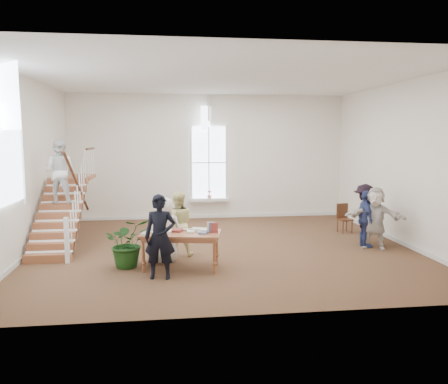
{
  "coord_description": "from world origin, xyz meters",
  "views": [
    {
      "loc": [
        -1.41,
        -11.42,
        2.98
      ],
      "look_at": [
        0.06,
        0.4,
        1.47
      ],
      "focal_mm": 35.0,
      "sensor_mm": 36.0,
      "label": 1
    }
  ],
  "objects": [
    {
      "name": "elderly_woman",
      "position": [
        -1.54,
        -1.1,
        0.78
      ],
      "size": [
        0.77,
        0.5,
        1.56
      ],
      "primitive_type": "imported",
      "rotation": [
        0.0,
        0.0,
        3.13
      ],
      "color": "silver",
      "rests_on": "ground"
    },
    {
      "name": "room_shell",
      "position": [
        -0.0,
        4.39,
        0.4
      ],
      "size": [
        10.49,
        10.0,
        10.0
      ],
      "color": "white",
      "rests_on": "ground"
    },
    {
      "name": "person_yellow",
      "position": [
        -1.24,
        -0.6,
        0.82
      ],
      "size": [
        0.8,
        0.63,
        1.64
      ],
      "primitive_type": "imported",
      "rotation": [
        0.0,
        0.0,
        3.16
      ],
      "color": "#F6EB9A",
      "rests_on": "ground"
    },
    {
      "name": "woman_cluster_c",
      "position": [
        4.0,
        -0.56,
        0.84
      ],
      "size": [
        1.6,
        1.18,
        1.67
      ],
      "primitive_type": "imported",
      "rotation": [
        0.0,
        0.0,
        5.78
      ],
      "color": "silver",
      "rests_on": "ground"
    },
    {
      "name": "woman_cluster_a",
      "position": [
        3.82,
        -0.36,
        0.77
      ],
      "size": [
        0.47,
        0.94,
        1.55
      ],
      "primitive_type": "imported",
      "rotation": [
        0.0,
        0.0,
        1.47
      ],
      "color": "navy",
      "rests_on": "ground"
    },
    {
      "name": "ground",
      "position": [
        0.0,
        0.0,
        0.0
      ],
      "size": [
        10.0,
        10.0,
        0.0
      ],
      "primitive_type": "plane",
      "color": "#49311C",
      "rests_on": "ground"
    },
    {
      "name": "library_table",
      "position": [
        -1.19,
        -1.69,
        0.75
      ],
      "size": [
        1.9,
        1.18,
        0.9
      ],
      "rotation": [
        0.0,
        0.0,
        -0.18
      ],
      "color": "brown",
      "rests_on": "ground"
    },
    {
      "name": "woman_cluster_b",
      "position": [
        4.0,
        0.09,
        0.84
      ],
      "size": [
        1.07,
        1.25,
        1.67
      ],
      "primitive_type": "imported",
      "rotation": [
        0.0,
        0.0,
        4.21
      ],
      "color": "black",
      "rests_on": "ground"
    },
    {
      "name": "staircase",
      "position": [
        -4.34,
        0.75,
        1.62
      ],
      "size": [
        1.1,
        4.1,
        2.92
      ],
      "color": "brown",
      "rests_on": "ground"
    },
    {
      "name": "floor_plant",
      "position": [
        -2.4,
        -1.42,
        0.57
      ],
      "size": [
        1.21,
        1.11,
        1.14
      ],
      "primitive_type": "imported",
      "rotation": [
        0.0,
        0.0,
        0.25
      ],
      "color": "#163E13",
      "rests_on": "ground"
    },
    {
      "name": "police_officer",
      "position": [
        -1.64,
        -2.35,
        0.9
      ],
      "size": [
        0.7,
        0.5,
        1.79
      ],
      "primitive_type": "imported",
      "rotation": [
        0.0,
        0.0,
        -0.1
      ],
      "color": "black",
      "rests_on": "ground"
    },
    {
      "name": "side_chair",
      "position": [
        3.99,
        1.5,
        0.5
      ],
      "size": [
        0.45,
        0.45,
        0.9
      ],
      "rotation": [
        0.0,
        0.0,
        0.17
      ],
      "color": "#37230F",
      "rests_on": "ground"
    }
  ]
}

